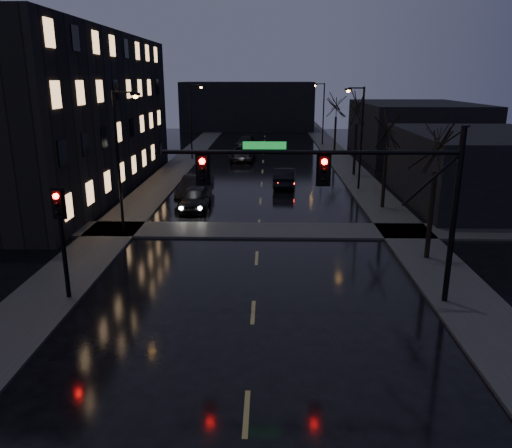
# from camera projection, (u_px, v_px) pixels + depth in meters

# --- Properties ---
(sidewalk_left) EXTENTS (3.00, 140.00, 0.12)m
(sidewalk_left) POSITION_uv_depth(u_px,v_px,m) (168.00, 176.00, 45.19)
(sidewalk_left) COLOR #2D2D2B
(sidewalk_left) RESTS_ON ground
(sidewalk_right) EXTENTS (3.00, 140.00, 0.12)m
(sidewalk_right) POSITION_uv_depth(u_px,v_px,m) (356.00, 177.00, 44.79)
(sidewalk_right) COLOR #2D2D2B
(sidewalk_right) RESTS_ON ground
(sidewalk_cross) EXTENTS (40.00, 3.00, 0.12)m
(sidewalk_cross) POSITION_uv_depth(u_px,v_px,m) (258.00, 230.00, 29.16)
(sidewalk_cross) COLOR #2D2D2B
(sidewalk_cross) RESTS_ON ground
(apartment_block) EXTENTS (12.00, 30.00, 12.00)m
(apartment_block) POSITION_uv_depth(u_px,v_px,m) (50.00, 113.00, 38.90)
(apartment_block) COLOR black
(apartment_block) RESTS_ON ground
(commercial_right_near) EXTENTS (10.00, 14.00, 5.00)m
(commercial_right_near) POSITION_uv_depth(u_px,v_px,m) (479.00, 168.00, 35.31)
(commercial_right_near) COLOR black
(commercial_right_near) RESTS_ON ground
(commercial_right_far) EXTENTS (12.00, 18.00, 6.00)m
(commercial_right_far) POSITION_uv_depth(u_px,v_px,m) (414.00, 130.00, 56.23)
(commercial_right_far) COLOR black
(commercial_right_far) RESTS_ON ground
(far_block) EXTENTS (22.00, 10.00, 8.00)m
(far_block) POSITION_uv_depth(u_px,v_px,m) (248.00, 106.00, 85.20)
(far_block) COLOR black
(far_block) RESTS_ON ground
(signal_mast) EXTENTS (11.11, 0.41, 7.00)m
(signal_mast) POSITION_uv_depth(u_px,v_px,m) (357.00, 183.00, 18.60)
(signal_mast) COLOR black
(signal_mast) RESTS_ON ground
(signal_pole_left) EXTENTS (0.35, 0.41, 4.53)m
(signal_pole_left) POSITION_uv_depth(u_px,v_px,m) (61.00, 228.00, 19.38)
(signal_pole_left) COLOR black
(signal_pole_left) RESTS_ON ground
(tree_near) EXTENTS (3.52, 3.52, 8.08)m
(tree_near) POSITION_uv_depth(u_px,v_px,m) (439.00, 133.00, 22.91)
(tree_near) COLOR black
(tree_near) RESTS_ON ground
(tree_mid_a) EXTENTS (3.30, 3.30, 7.58)m
(tree_mid_a) POSITION_uv_depth(u_px,v_px,m) (388.00, 123.00, 32.62)
(tree_mid_a) COLOR black
(tree_mid_a) RESTS_ON ground
(tree_mid_b) EXTENTS (3.74, 3.74, 8.59)m
(tree_mid_b) POSITION_uv_depth(u_px,v_px,m) (358.00, 102.00, 43.91)
(tree_mid_b) COLOR black
(tree_mid_b) RESTS_ON ground
(tree_far) EXTENTS (3.43, 3.43, 7.88)m
(tree_far) POSITION_uv_depth(u_px,v_px,m) (337.00, 101.00, 57.49)
(tree_far) COLOR black
(tree_far) RESTS_ON ground
(streetlight_l_near) EXTENTS (1.53, 0.28, 8.00)m
(streetlight_l_near) POSITION_uv_depth(u_px,v_px,m) (121.00, 151.00, 27.53)
(streetlight_l_near) COLOR black
(streetlight_l_near) RESTS_ON ground
(streetlight_l_far) EXTENTS (1.53, 0.28, 8.00)m
(streetlight_l_far) POSITION_uv_depth(u_px,v_px,m) (193.00, 115.00, 53.43)
(streetlight_l_far) COLOR black
(streetlight_l_far) RESTS_ON ground
(streetlight_r_mid) EXTENTS (1.53, 0.28, 8.00)m
(streetlight_r_mid) POSITION_uv_depth(u_px,v_px,m) (359.00, 130.00, 38.69)
(streetlight_r_mid) COLOR black
(streetlight_r_mid) RESTS_ON ground
(streetlight_r_far) EXTENTS (1.53, 0.28, 8.00)m
(streetlight_r_far) POSITION_uv_depth(u_px,v_px,m) (322.00, 108.00, 65.55)
(streetlight_r_far) COLOR black
(streetlight_r_far) RESTS_ON ground
(oncoming_car_a) EXTENTS (1.86, 4.61, 1.57)m
(oncoming_car_a) POSITION_uv_depth(u_px,v_px,m) (195.00, 198.00, 33.88)
(oncoming_car_a) COLOR black
(oncoming_car_a) RESTS_ON ground
(oncoming_car_b) EXTENTS (2.34, 5.26, 1.68)m
(oncoming_car_b) POSITION_uv_depth(u_px,v_px,m) (195.00, 187.00, 37.01)
(oncoming_car_b) COLOR black
(oncoming_car_b) RESTS_ON ground
(oncoming_car_c) EXTENTS (2.70, 5.61, 1.54)m
(oncoming_car_c) POSITION_uv_depth(u_px,v_px,m) (243.00, 154.00, 53.95)
(oncoming_car_c) COLOR black
(oncoming_car_c) RESTS_ON ground
(oncoming_car_d) EXTENTS (2.59, 5.36, 1.51)m
(oncoming_car_d) POSITION_uv_depth(u_px,v_px,m) (246.00, 142.00, 63.78)
(oncoming_car_d) COLOR black
(oncoming_car_d) RESTS_ON ground
(lead_car) EXTENTS (2.03, 4.92, 1.58)m
(lead_car) POSITION_uv_depth(u_px,v_px,m) (285.00, 177.00, 41.06)
(lead_car) COLOR black
(lead_car) RESTS_ON ground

